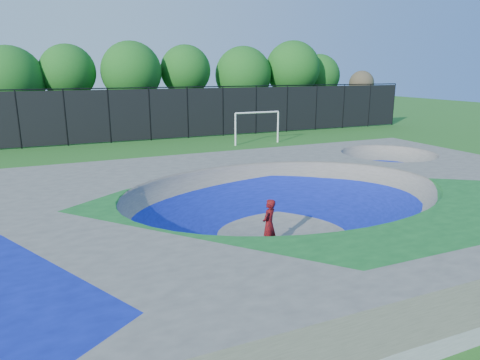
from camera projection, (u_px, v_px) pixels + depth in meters
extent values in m
plane|color=#1F5E1A|center=(285.00, 231.00, 14.47)|extent=(120.00, 120.00, 0.00)
cube|color=gray|center=(286.00, 209.00, 14.28)|extent=(22.00, 14.00, 1.50)
imported|color=#B60E0F|center=(269.00, 224.00, 12.81)|extent=(0.68, 0.64, 1.57)
cube|color=black|center=(268.00, 248.00, 13.00)|extent=(0.80, 0.55, 0.05)
cylinder|color=white|center=(235.00, 130.00, 30.55)|extent=(0.12, 0.12, 2.30)
cylinder|color=white|center=(278.00, 127.00, 31.90)|extent=(0.12, 0.12, 2.30)
cylinder|color=white|center=(257.00, 112.00, 30.94)|extent=(3.45, 0.12, 0.12)
cylinder|color=black|center=(18.00, 120.00, 29.10)|extent=(0.09, 0.09, 4.00)
cylinder|color=black|center=(65.00, 118.00, 30.27)|extent=(0.09, 0.09, 4.00)
cylinder|color=black|center=(109.00, 116.00, 31.43)|extent=(0.09, 0.09, 4.00)
cylinder|color=black|center=(150.00, 114.00, 32.60)|extent=(0.09, 0.09, 4.00)
cylinder|color=black|center=(188.00, 113.00, 33.77)|extent=(0.09, 0.09, 4.00)
cylinder|color=black|center=(223.00, 111.00, 34.93)|extent=(0.09, 0.09, 4.00)
cylinder|color=black|center=(256.00, 110.00, 36.10)|extent=(0.09, 0.09, 4.00)
cylinder|color=black|center=(287.00, 109.00, 37.26)|extent=(0.09, 0.09, 4.00)
cylinder|color=black|center=(316.00, 108.00, 38.43)|extent=(0.09, 0.09, 4.00)
cylinder|color=black|center=(343.00, 107.00, 39.60)|extent=(0.09, 0.09, 4.00)
cylinder|color=black|center=(369.00, 106.00, 40.76)|extent=(0.09, 0.09, 4.00)
cylinder|color=black|center=(394.00, 105.00, 41.93)|extent=(0.09, 0.09, 4.00)
cube|color=black|center=(150.00, 114.00, 32.60)|extent=(48.00, 0.03, 3.80)
cylinder|color=black|center=(148.00, 88.00, 32.10)|extent=(48.00, 0.08, 0.08)
cylinder|color=#3E2B1F|center=(15.00, 122.00, 33.52)|extent=(0.44, 0.44, 2.63)
sphere|color=#175A19|center=(10.00, 80.00, 32.72)|extent=(5.15, 5.15, 5.15)
cylinder|color=#3E2B1F|center=(72.00, 114.00, 35.25)|extent=(0.44, 0.44, 3.49)
sphere|color=#175A19|center=(68.00, 72.00, 34.41)|extent=(4.40, 4.40, 4.40)
cylinder|color=#3E2B1F|center=(134.00, 114.00, 36.56)|extent=(0.44, 0.44, 3.28)
sphere|color=#175A19|center=(131.00, 72.00, 35.69)|extent=(5.00, 5.00, 5.00)
cylinder|color=#3E2B1F|center=(187.00, 110.00, 38.77)|extent=(0.44, 0.44, 3.59)
sphere|color=#175A19|center=(186.00, 70.00, 37.91)|extent=(4.44, 4.44, 4.44)
cylinder|color=#3E2B1F|center=(243.00, 112.00, 40.94)|extent=(0.44, 0.44, 2.87)
sphere|color=#175A19|center=(243.00, 75.00, 40.09)|extent=(5.26, 5.26, 5.26)
cylinder|color=#3E2B1F|center=(291.00, 107.00, 42.16)|extent=(0.44, 0.44, 3.49)
sphere|color=#175A19|center=(293.00, 68.00, 41.24)|extent=(5.20, 5.20, 5.20)
cylinder|color=#3E2B1F|center=(317.00, 107.00, 44.91)|extent=(0.44, 0.44, 3.05)
sphere|color=#175A19|center=(318.00, 76.00, 44.12)|extent=(4.39, 4.39, 4.39)
cylinder|color=#3E2B1F|center=(360.00, 107.00, 45.75)|extent=(0.44, 0.44, 2.84)
sphere|color=brown|center=(361.00, 83.00, 45.12)|extent=(2.60, 2.60, 2.60)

